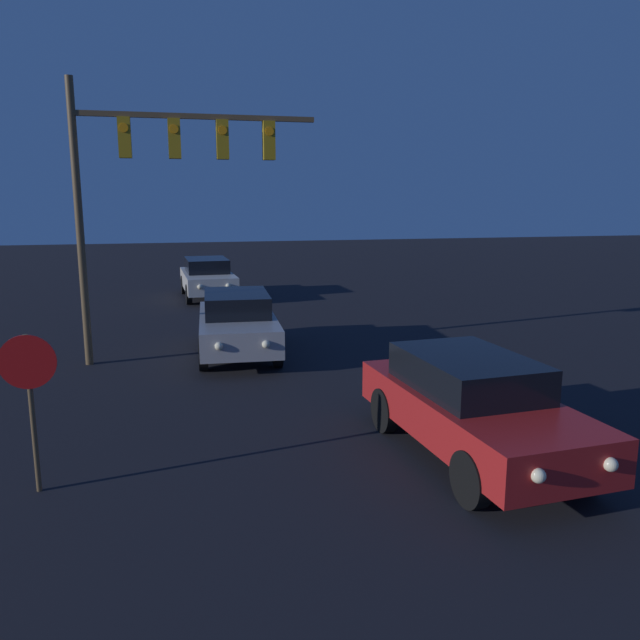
# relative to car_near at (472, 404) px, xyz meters

# --- Properties ---
(car_near) EXTENTS (2.16, 4.66, 1.56)m
(car_near) POSITION_rel_car_near_xyz_m (0.00, 0.00, 0.00)
(car_near) COLOR #B21E1E
(car_near) RESTS_ON ground_plane
(car_mid) EXTENTS (2.11, 4.65, 1.56)m
(car_mid) POSITION_rel_car_near_xyz_m (-2.78, 7.26, 0.00)
(car_mid) COLOR #99999E
(car_mid) RESTS_ON ground_plane
(car_far) EXTENTS (2.05, 4.63, 1.56)m
(car_far) POSITION_rel_car_near_xyz_m (-2.93, 16.75, 0.00)
(car_far) COLOR beige
(car_far) RESTS_ON ground_plane
(traffic_signal_mast) EXTENTS (5.61, 0.30, 6.56)m
(traffic_signal_mast) POSITION_rel_car_near_xyz_m (-4.60, 7.09, 3.77)
(traffic_signal_mast) COLOR brown
(traffic_signal_mast) RESTS_ON ground_plane
(stop_sign) EXTENTS (0.72, 0.07, 2.18)m
(stop_sign) POSITION_rel_car_near_xyz_m (-6.24, 0.28, 0.69)
(stop_sign) COLOR brown
(stop_sign) RESTS_ON ground_plane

